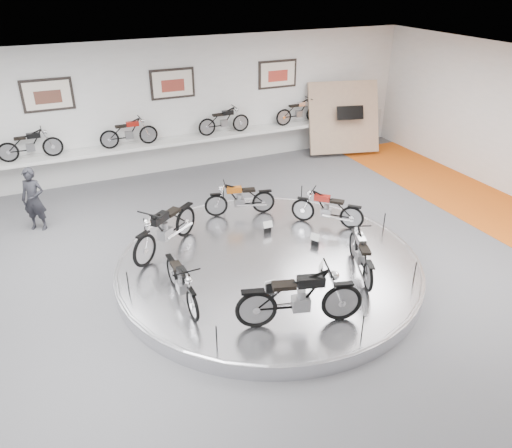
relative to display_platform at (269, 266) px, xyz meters
name	(u,v)px	position (x,y,z in m)	size (l,w,h in m)	color
floor	(275,279)	(0.00, -0.30, -0.15)	(16.00, 16.00, 0.00)	#515154
ceiling	(279,85)	(0.00, -0.30, 3.85)	(16.00, 16.00, 0.00)	white
wall_back	(174,107)	(0.00, 6.70, 1.85)	(16.00, 16.00, 0.00)	white
orange_carpet_strip	(509,218)	(6.80, -0.30, -0.14)	(2.40, 12.60, 0.01)	#C45211
dado_band	(178,152)	(0.00, 6.68, 0.40)	(15.68, 0.04, 1.10)	#BCBCBA
display_platform	(269,266)	(0.00, 0.00, 0.00)	(6.40, 6.40, 0.30)	silver
platform_rim	(269,261)	(0.00, 0.00, 0.12)	(6.40, 6.40, 0.10)	#B2B2BA
shelf	(179,141)	(0.00, 6.40, 0.85)	(11.00, 0.55, 0.10)	silver
poster_left	(48,95)	(-3.50, 6.66, 2.55)	(1.35, 0.06, 0.88)	silver
poster_center	(173,84)	(0.00, 6.66, 2.55)	(1.35, 0.06, 0.88)	silver
poster_right	(278,74)	(3.50, 6.66, 2.55)	(1.35, 0.06, 0.88)	silver
display_panel	(344,118)	(5.60, 5.80, 1.10)	(2.40, 0.12, 2.40)	tan
shelf_bike_a	(30,147)	(-4.20, 6.40, 1.27)	(1.22, 0.42, 0.73)	black
shelf_bike_b	(129,134)	(-1.50, 6.40, 1.27)	(1.22, 0.42, 0.73)	maroon
shelf_bike_c	(224,122)	(1.50, 6.40, 1.27)	(1.22, 0.42, 0.73)	black
shelf_bike_d	(299,113)	(4.20, 6.40, 1.27)	(1.22, 0.42, 0.73)	silver
bike_a	(327,208)	(1.95, 0.87, 0.59)	(1.49, 0.53, 0.88)	maroon
bike_b	(240,198)	(0.29, 2.24, 0.59)	(1.49, 0.53, 0.88)	#B25411
bike_c	(165,228)	(-1.84, 1.30, 0.69)	(1.84, 0.65, 1.08)	black
bike_d	(181,282)	(-2.09, -0.66, 0.59)	(1.48, 0.52, 0.87)	black
bike_e	(300,297)	(-0.44, -2.11, 0.70)	(1.88, 0.66, 1.11)	black
bike_f	(361,254)	(1.46, -1.21, 0.59)	(1.51, 0.53, 0.89)	silver
visitor	(34,199)	(-4.34, 4.14, 0.65)	(0.58, 0.38, 1.59)	black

